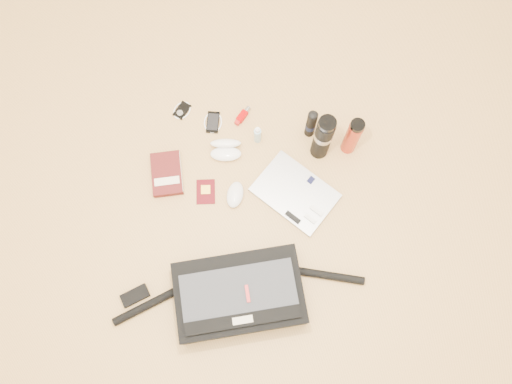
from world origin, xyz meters
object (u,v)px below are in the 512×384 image
at_px(messenger_bag, 239,294).
at_px(thermos_red, 352,136).
at_px(laptop, 295,193).
at_px(thermos_black, 323,137).
at_px(book, 167,174).

xyz_separation_m(messenger_bag, thermos_red, (0.30, 0.77, 0.06)).
relative_size(messenger_bag, laptop, 2.38).
bearing_deg(thermos_red, thermos_black, -157.94).
relative_size(messenger_bag, book, 4.13).
height_order(messenger_bag, laptop, messenger_bag).
xyz_separation_m(messenger_bag, thermos_black, (0.18, 0.72, 0.09)).
bearing_deg(thermos_red, laptop, -123.08).
distance_m(messenger_bag, laptop, 0.51).
height_order(book, thermos_black, thermos_black).
bearing_deg(thermos_red, book, -156.02).
bearing_deg(messenger_bag, book, 112.16).
xyz_separation_m(messenger_bag, laptop, (0.12, 0.49, -0.05)).
xyz_separation_m(laptop, thermos_black, (0.06, 0.23, 0.14)).
bearing_deg(thermos_black, book, -155.65).
distance_m(laptop, thermos_red, 0.35).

